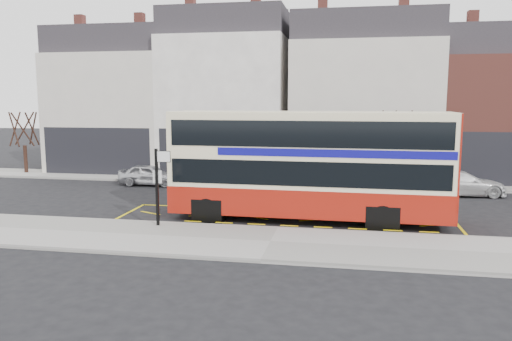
% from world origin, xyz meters
% --- Properties ---
extents(ground, '(120.00, 120.00, 0.00)m').
position_xyz_m(ground, '(0.00, 0.00, 0.00)').
color(ground, black).
rests_on(ground, ground).
extents(pavement, '(40.00, 4.00, 0.15)m').
position_xyz_m(pavement, '(0.00, -2.30, 0.07)').
color(pavement, '#9A9792').
rests_on(pavement, ground).
extents(kerb, '(40.00, 0.15, 0.15)m').
position_xyz_m(kerb, '(0.00, -0.38, 0.07)').
color(kerb, gray).
rests_on(kerb, ground).
extents(far_pavement, '(50.00, 3.00, 0.15)m').
position_xyz_m(far_pavement, '(0.00, 11.00, 0.07)').
color(far_pavement, '#9A9792').
rests_on(far_pavement, ground).
extents(road_markings, '(14.00, 3.40, 0.01)m').
position_xyz_m(road_markings, '(0.00, 1.60, 0.01)').
color(road_markings, yellow).
rests_on(road_markings, ground).
extents(terrace_far_left, '(8.00, 8.01, 10.80)m').
position_xyz_m(terrace_far_left, '(-13.50, 14.99, 4.82)').
color(terrace_far_left, beige).
rests_on(terrace_far_left, ground).
extents(terrace_left, '(8.00, 8.01, 11.80)m').
position_xyz_m(terrace_left, '(-5.50, 14.99, 5.32)').
color(terrace_left, white).
rests_on(terrace_left, ground).
extents(terrace_green_shop, '(9.00, 8.01, 11.30)m').
position_xyz_m(terrace_green_shop, '(3.50, 14.99, 5.07)').
color(terrace_green_shop, beige).
rests_on(terrace_green_shop, ground).
extents(terrace_right, '(9.00, 8.01, 10.30)m').
position_xyz_m(terrace_right, '(12.50, 14.99, 4.57)').
color(terrace_right, brown).
rests_on(terrace_right, ground).
extents(double_decker_bus, '(11.36, 2.79, 4.52)m').
position_xyz_m(double_decker_bus, '(1.02, 1.49, 2.38)').
color(double_decker_bus, beige).
rests_on(double_decker_bus, ground).
extents(bus_stop_post, '(0.75, 0.13, 3.00)m').
position_xyz_m(bus_stop_post, '(-4.59, -0.90, 1.95)').
color(bus_stop_post, black).
rests_on(bus_stop_post, pavement).
extents(car_silver, '(3.63, 1.49, 1.23)m').
position_xyz_m(car_silver, '(-8.84, 8.48, 0.62)').
color(car_silver, '#BCBDC1').
rests_on(car_silver, ground).
extents(car_grey, '(4.08, 2.47, 1.27)m').
position_xyz_m(car_grey, '(-1.79, 9.40, 0.63)').
color(car_grey, '#393A40').
rests_on(car_grey, ground).
extents(car_white, '(4.66, 2.31, 1.30)m').
position_xyz_m(car_white, '(8.46, 8.43, 0.65)').
color(car_white, silver).
rests_on(car_white, ground).
extents(street_tree_left, '(2.48, 2.48, 5.35)m').
position_xyz_m(street_tree_left, '(-18.66, 10.99, 3.64)').
color(street_tree_left, black).
rests_on(street_tree_left, ground).
extents(street_tree_right, '(2.60, 2.60, 5.62)m').
position_xyz_m(street_tree_right, '(5.40, 10.85, 3.83)').
color(street_tree_right, black).
rests_on(street_tree_right, ground).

